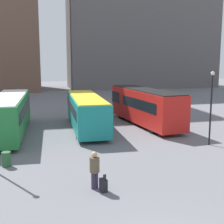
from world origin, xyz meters
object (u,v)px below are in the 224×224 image
object	(u,v)px
bus_1	(86,111)
traveler	(95,167)
lamp_post_1	(211,102)
trash_bin	(6,159)
bus_0	(9,113)
suitcase	(103,185)
bus_2	(145,105)

from	to	relation	value
bus_1	traveler	xyz separation A→B (m)	(-1.63, -12.90, -0.50)
lamp_post_1	trash_bin	world-z (taller)	lamp_post_1
bus_0	bus_1	bearing A→B (deg)	-84.14
bus_1	suitcase	world-z (taller)	bus_1
traveler	trash_bin	size ratio (longest dim) A/B	2.15
bus_0	trash_bin	distance (m)	8.38
bus_2	lamp_post_1	xyz separation A→B (m)	(2.13, -7.82, 1.30)
bus_1	lamp_post_1	distance (m)	10.73
bus_0	bus_2	size ratio (longest dim) A/B	1.07
traveler	trash_bin	distance (m)	6.13
bus_2	lamp_post_1	bearing A→B (deg)	-171.83
bus_1	traveler	world-z (taller)	bus_1
bus_0	traveler	size ratio (longest dim) A/B	6.49
bus_0	bus_1	size ratio (longest dim) A/B	1.09
bus_2	suitcase	xyz separation A→B (m)	(-6.91, -13.85, -1.50)
suitcase	lamp_post_1	bearing A→B (deg)	-68.20
traveler	bus_0	bearing A→B (deg)	8.86
traveler	lamp_post_1	size ratio (longest dim) A/B	0.35
bus_0	bus_1	xyz separation A→B (m)	(6.38, 0.36, -0.12)
suitcase	trash_bin	size ratio (longest dim) A/B	1.03
bus_1	traveler	bearing A→B (deg)	174.60
trash_bin	bus_1	bearing A→B (deg)	55.29
bus_0	trash_bin	xyz separation A→B (m)	(0.40, -8.27, -1.28)
traveler	trash_bin	world-z (taller)	traveler
bus_0	trash_bin	world-z (taller)	bus_0
suitcase	traveler	bearing A→B (deg)	28.94
suitcase	lamp_post_1	world-z (taller)	lamp_post_1
bus_2	traveler	size ratio (longest dim) A/B	6.05
bus_2	traveler	world-z (taller)	bus_2
bus_1	trash_bin	world-z (taller)	bus_1
trash_bin	traveler	bearing A→B (deg)	-44.40
bus_0	lamp_post_1	distance (m)	15.78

